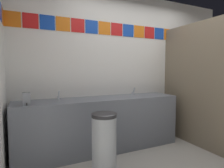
{
  "coord_description": "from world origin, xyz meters",
  "views": [
    {
      "loc": [
        -1.82,
        -1.58,
        1.27
      ],
      "look_at": [
        -0.71,
        0.83,
        1.07
      ],
      "focal_mm": 30.13,
      "sensor_mm": 36.0,
      "label": 1
    }
  ],
  "objects": [
    {
      "name": "toilet",
      "position": [
        1.37,
        1.01,
        0.3
      ],
      "size": [
        0.39,
        0.49,
        0.74
      ],
      "color": "white",
      "rests_on": "ground_plane"
    },
    {
      "name": "faucet_right",
      "position": [
        -0.11,
        1.24,
        0.88
      ],
      "size": [
        0.04,
        0.1,
        0.14
      ],
      "color": "silver",
      "rests_on": "vanity_counter"
    },
    {
      "name": "trash_bin",
      "position": [
        -1.01,
        0.41,
        0.39
      ],
      "size": [
        0.3,
        0.3,
        0.77
      ],
      "color": "#999EA3",
      "rests_on": "ground_plane"
    },
    {
      "name": "stall_divider",
      "position": [
        0.92,
        0.38,
        1.03
      ],
      "size": [
        0.92,
        1.56,
        2.06
      ],
      "color": "#726651",
      "rests_on": "ground_plane"
    },
    {
      "name": "vanity_counter",
      "position": [
        -0.75,
        1.15,
        0.42
      ],
      "size": [
        2.55,
        0.56,
        0.83
      ],
      "color": "slate",
      "rests_on": "ground_plane"
    },
    {
      "name": "soap_dispenser",
      "position": [
        -1.82,
        0.99,
        0.91
      ],
      "size": [
        0.09,
        0.09,
        0.16
      ],
      "color": "gray",
      "rests_on": "vanity_counter"
    },
    {
      "name": "wall_back",
      "position": [
        -0.0,
        1.47,
        1.32
      ],
      "size": [
        4.15,
        0.09,
        2.64
      ],
      "color": "white",
      "rests_on": "ground_plane"
    },
    {
      "name": "faucet_left",
      "position": [
        -1.39,
        1.24,
        0.88
      ],
      "size": [
        0.04,
        0.1,
        0.14
      ],
      "color": "silver",
      "rests_on": "vanity_counter"
    }
  ]
}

